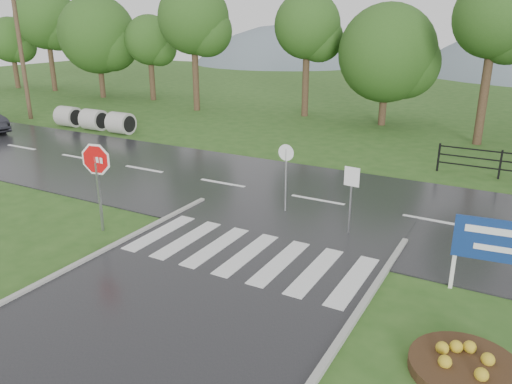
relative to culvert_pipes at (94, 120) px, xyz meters
The scene contains 12 objects.
ground 22.03m from the culvert_pipes, 42.94° to the right, with size 120.00×120.00×0.00m, color #2B531B.
main_road 16.89m from the culvert_pipes, 17.23° to the right, with size 90.00×8.00×0.04m, color black.
crosswalk 18.98m from the culvert_pipes, 31.81° to the right, with size 6.50×2.80×0.02m.
hills 56.08m from the culvert_pipes, 68.58° to the left, with size 102.00×48.00×48.00m.
treeline 19.35m from the culvert_pipes, 27.73° to the left, with size 83.20×5.20×10.00m.
culvert_pipes is the anchor object (origin of this frame).
stop_sign 15.64m from the culvert_pipes, 42.96° to the right, with size 1.26×0.27×2.88m.
estate_billboard 24.03m from the culvert_pipes, 22.22° to the right, with size 2.19×0.30×1.92m.
flower_bed 25.12m from the culvert_pipes, 29.01° to the right, with size 2.01×2.01×0.40m.
reg_sign_small 19.48m from the culvert_pipes, 21.95° to the right, with size 0.47×0.07×2.10m.
reg_sign_round 16.91m from the culvert_pipes, 22.73° to the right, with size 0.54×0.07×2.32m.
utility_pole_west 7.19m from the culvert_pipes, behind, with size 1.42×0.27×7.98m.
Camera 1 is at (6.18, -5.58, 6.07)m, focal length 35.00 mm.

